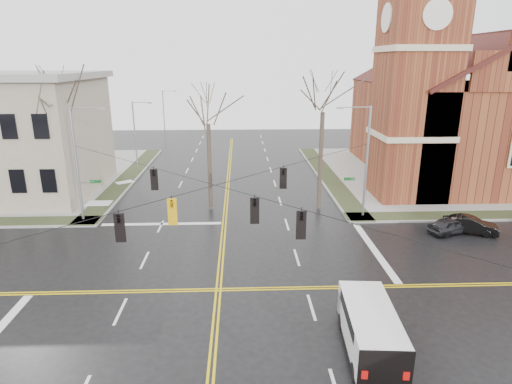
{
  "coord_description": "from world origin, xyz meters",
  "views": [
    {
      "loc": [
        1.3,
        -21.68,
        12.42
      ],
      "look_at": [
        2.37,
        6.0,
        3.96
      ],
      "focal_mm": 30.0,
      "sensor_mm": 36.0,
      "label": 1
    }
  ],
  "objects_px": {
    "streetlight_north_b": "(165,114)",
    "tree_nw_near": "(208,118)",
    "parked_car_a": "(451,226)",
    "signal_pole_ne": "(365,159)",
    "signal_pole_nw": "(79,161)",
    "cargo_van": "(369,325)",
    "tree_nw_far": "(55,102)",
    "church": "(455,100)",
    "streetlight_north_a": "(136,134)",
    "tree_ne": "(323,106)",
    "parked_car_b": "(470,225)"
  },
  "relations": [
    {
      "from": "streetlight_north_b",
      "to": "tree_nw_near",
      "type": "bearing_deg",
      "value": -74.56
    },
    {
      "from": "parked_car_a",
      "to": "signal_pole_ne",
      "type": "bearing_deg",
      "value": 37.18
    },
    {
      "from": "signal_pole_nw",
      "to": "tree_nw_near",
      "type": "xyz_separation_m",
      "value": [
        10.03,
        2.6,
        2.99
      ]
    },
    {
      "from": "streetlight_north_b",
      "to": "cargo_van",
      "type": "height_order",
      "value": "streetlight_north_b"
    },
    {
      "from": "tree_nw_far",
      "to": "church",
      "type": "bearing_deg",
      "value": 16.29
    },
    {
      "from": "church",
      "to": "streetlight_north_a",
      "type": "height_order",
      "value": "church"
    },
    {
      "from": "signal_pole_ne",
      "to": "cargo_van",
      "type": "height_order",
      "value": "signal_pole_ne"
    },
    {
      "from": "streetlight_north_a",
      "to": "tree_nw_near",
      "type": "xyz_separation_m",
      "value": [
        9.36,
        -13.9,
        3.47
      ]
    },
    {
      "from": "parked_car_a",
      "to": "tree_nw_far",
      "type": "distance_m",
      "value": 32.29
    },
    {
      "from": "tree_nw_near",
      "to": "tree_ne",
      "type": "relative_size",
      "value": 0.88
    },
    {
      "from": "tree_nw_far",
      "to": "parked_car_a",
      "type": "bearing_deg",
      "value": -10.94
    },
    {
      "from": "streetlight_north_b",
      "to": "tree_ne",
      "type": "xyz_separation_m",
      "value": [
        18.84,
        -34.27,
        4.5
      ]
    },
    {
      "from": "streetlight_north_b",
      "to": "parked_car_a",
      "type": "height_order",
      "value": "streetlight_north_b"
    },
    {
      "from": "signal_pole_ne",
      "to": "cargo_van",
      "type": "relative_size",
      "value": 1.61
    },
    {
      "from": "signal_pole_nw",
      "to": "streetlight_north_a",
      "type": "xyz_separation_m",
      "value": [
        0.67,
        16.5,
        -0.48
      ]
    },
    {
      "from": "signal_pole_nw",
      "to": "tree_ne",
      "type": "bearing_deg",
      "value": 6.53
    },
    {
      "from": "church",
      "to": "tree_nw_far",
      "type": "distance_m",
      "value": 39.76
    },
    {
      "from": "parked_car_b",
      "to": "signal_pole_nw",
      "type": "bearing_deg",
      "value": 106.55
    },
    {
      "from": "tree_ne",
      "to": "signal_pole_nw",
      "type": "bearing_deg",
      "value": -173.47
    },
    {
      "from": "church",
      "to": "signal_pole_ne",
      "type": "xyz_separation_m",
      "value": [
        -13.44,
        -13.28,
        -3.48
      ]
    },
    {
      "from": "signal_pole_ne",
      "to": "streetlight_north_b",
      "type": "bearing_deg",
      "value": 121.05
    },
    {
      "from": "church",
      "to": "streetlight_north_a",
      "type": "relative_size",
      "value": 3.44
    },
    {
      "from": "streetlight_north_b",
      "to": "tree_ne",
      "type": "bearing_deg",
      "value": -61.19
    },
    {
      "from": "signal_pole_ne",
      "to": "church",
      "type": "bearing_deg",
      "value": 44.66
    },
    {
      "from": "signal_pole_nw",
      "to": "cargo_van",
      "type": "relative_size",
      "value": 1.61
    },
    {
      "from": "church",
      "to": "parked_car_a",
      "type": "relative_size",
      "value": 7.68
    },
    {
      "from": "streetlight_north_a",
      "to": "cargo_van",
      "type": "distance_m",
      "value": 37.96
    },
    {
      "from": "streetlight_north_b",
      "to": "parked_car_b",
      "type": "distance_m",
      "value": 49.91
    },
    {
      "from": "cargo_van",
      "to": "tree_nw_near",
      "type": "height_order",
      "value": "tree_nw_near"
    },
    {
      "from": "church",
      "to": "tree_ne",
      "type": "distance_m",
      "value": 19.93
    },
    {
      "from": "signal_pole_ne",
      "to": "signal_pole_nw",
      "type": "relative_size",
      "value": 1.0
    },
    {
      "from": "parked_car_b",
      "to": "signal_pole_ne",
      "type": "bearing_deg",
      "value": 86.48
    },
    {
      "from": "parked_car_a",
      "to": "parked_car_b",
      "type": "distance_m",
      "value": 1.49
    },
    {
      "from": "parked_car_a",
      "to": "tree_nw_near",
      "type": "relative_size",
      "value": 0.33
    },
    {
      "from": "church",
      "to": "tree_ne",
      "type": "bearing_deg",
      "value": -146.31
    },
    {
      "from": "streetlight_north_a",
      "to": "streetlight_north_b",
      "type": "bearing_deg",
      "value": 90.0
    },
    {
      "from": "cargo_van",
      "to": "parked_car_a",
      "type": "xyz_separation_m",
      "value": [
        10.15,
        13.19,
        -0.61
      ]
    },
    {
      "from": "church",
      "to": "parked_car_a",
      "type": "height_order",
      "value": "church"
    },
    {
      "from": "parked_car_a",
      "to": "cargo_van",
      "type": "bearing_deg",
      "value": 122.58
    },
    {
      "from": "streetlight_north_a",
      "to": "streetlight_north_b",
      "type": "distance_m",
      "value": 20.0
    },
    {
      "from": "signal_pole_ne",
      "to": "cargo_van",
      "type": "distance_m",
      "value": 17.9
    },
    {
      "from": "parked_car_a",
      "to": "tree_ne",
      "type": "relative_size",
      "value": 0.29
    },
    {
      "from": "signal_pole_nw",
      "to": "tree_nw_near",
      "type": "bearing_deg",
      "value": 14.53
    },
    {
      "from": "signal_pole_nw",
      "to": "tree_nw_near",
      "type": "height_order",
      "value": "tree_nw_near"
    },
    {
      "from": "church",
      "to": "tree_ne",
      "type": "xyz_separation_m",
      "value": [
        -16.57,
        -11.05,
        0.54
      ]
    },
    {
      "from": "signal_pole_ne",
      "to": "streetlight_north_a",
      "type": "relative_size",
      "value": 1.12
    },
    {
      "from": "tree_nw_far",
      "to": "tree_nw_near",
      "type": "distance_m",
      "value": 12.19
    },
    {
      "from": "streetlight_north_a",
      "to": "tree_nw_far",
      "type": "distance_m",
      "value": 15.42
    },
    {
      "from": "church",
      "to": "signal_pole_ne",
      "type": "bearing_deg",
      "value": -135.34
    },
    {
      "from": "signal_pole_nw",
      "to": "church",
      "type": "bearing_deg",
      "value": 20.21
    }
  ]
}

